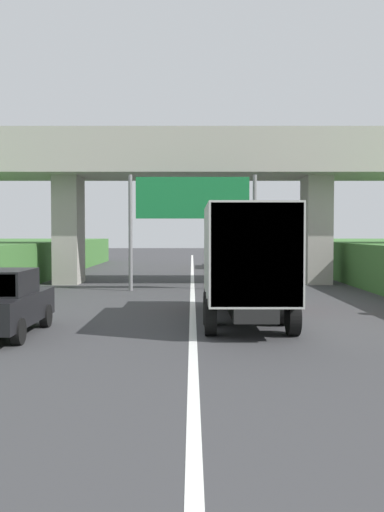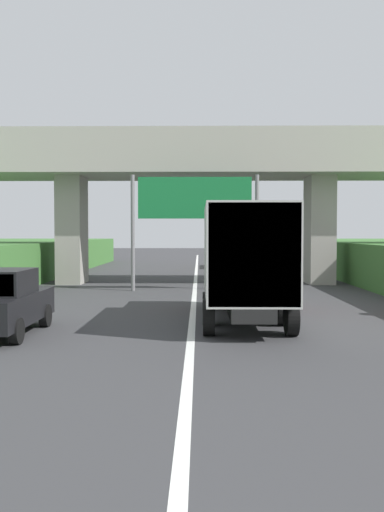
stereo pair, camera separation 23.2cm
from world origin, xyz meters
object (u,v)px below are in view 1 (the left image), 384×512
at_px(truck_yellow, 254,242).
at_px(car_black, 0,303).
at_px(truck_red, 243,257).
at_px(overhead_highway_sign, 192,205).

bearing_deg(truck_yellow, car_black, -108.76).
distance_m(truck_red, car_black, 6.98).
distance_m(overhead_highway_sign, truck_yellow, 18.37).
relative_size(overhead_highway_sign, truck_yellow, 0.81).
bearing_deg(truck_red, truck_yellow, 82.87).
bearing_deg(car_black, overhead_highway_sign, 66.37).
height_order(overhead_highway_sign, truck_red, overhead_highway_sign).
bearing_deg(truck_yellow, truck_red, -97.13).
xyz_separation_m(truck_yellow, truck_red, (-3.34, -26.68, 0.00)).
distance_m(overhead_highway_sign, car_black, 12.79).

